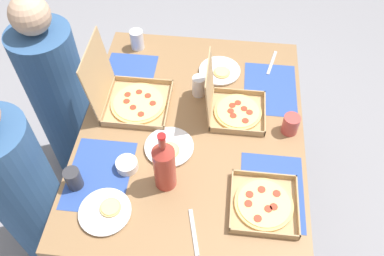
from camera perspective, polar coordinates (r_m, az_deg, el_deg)
name	(u,v)px	position (r m, az deg, el deg)	size (l,w,h in m)	color
ground_plane	(192,206)	(2.50, 0.00, -11.12)	(6.00, 6.00, 0.00)	gray
dining_table	(192,143)	(1.94, 0.00, -2.17)	(1.31, 1.03, 0.78)	#3F3328
placemat_near_left	(272,191)	(1.69, 11.38, -8.83)	(0.36, 0.26, 0.00)	#2D4C9E
placemat_near_right	(270,89)	(2.05, 11.13, 5.56)	(0.36, 0.26, 0.00)	#2D4C9E
placemat_far_left	(99,174)	(1.74, -13.14, -6.50)	(0.36, 0.26, 0.00)	#2D4C9E
placemat_far_right	(128,78)	(2.09, -9.13, 7.15)	(0.36, 0.26, 0.00)	#2D4C9E
pizza_box_edge_far	(264,204)	(1.64, 10.25, -10.66)	(0.27, 0.27, 0.04)	tan
pizza_box_center	(232,107)	(1.88, 5.73, 3.05)	(0.26, 0.28, 0.29)	tan
pizza_box_corner_right	(130,97)	(1.93, -8.94, 4.41)	(0.30, 0.34, 0.34)	tan
plate_near_left	(169,147)	(1.77, -3.29, -2.80)	(0.22, 0.22, 0.03)	white
plate_far_left	(106,211)	(1.64, -12.27, -11.61)	(0.21, 0.21, 0.03)	white
plate_middle	(220,71)	(2.09, 4.02, 8.13)	(0.22, 0.22, 0.03)	white
soda_bottle	(164,165)	(1.57, -3.99, -5.32)	(0.09, 0.09, 0.32)	#B2382D
cup_clear_right	(199,86)	(1.95, 0.99, 6.05)	(0.07, 0.07, 0.11)	silver
cup_dark	(137,40)	(2.23, -7.90, 12.44)	(0.07, 0.07, 0.11)	silver
cup_spare	(73,179)	(1.70, -16.63, -6.97)	(0.07, 0.07, 0.10)	#333338
cup_red	(291,124)	(1.85, 13.95, 0.52)	(0.08, 0.08, 0.09)	#BF4742
condiment_bowl	(127,165)	(1.72, -9.31, -5.25)	(0.09, 0.09, 0.04)	white
fork_by_far_left	(272,63)	(2.19, 11.38, 9.17)	(0.19, 0.02, 0.01)	#B7B7BC
fork_by_far_right	(194,232)	(1.58, 0.26, -14.65)	(0.19, 0.02, 0.01)	#B7B7BC
diner_left_seat	(24,192)	(2.08, -22.92, -8.45)	(0.32, 0.32, 1.21)	#33598C
diner_right_seat	(62,101)	(2.38, -18.11, 3.76)	(0.32, 0.32, 1.22)	#33598C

